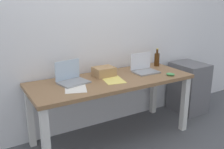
% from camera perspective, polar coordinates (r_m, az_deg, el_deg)
% --- Properties ---
extents(ground_plane, '(8.00, 8.00, 0.00)m').
position_cam_1_polar(ground_plane, '(3.11, 0.00, -13.96)').
color(ground_plane, '#515459').
extents(back_wall, '(5.20, 0.08, 2.60)m').
position_cam_1_polar(back_wall, '(3.06, -4.03, 11.28)').
color(back_wall, white).
rests_on(back_wall, ground).
extents(desk, '(1.85, 0.71, 0.73)m').
position_cam_1_polar(desk, '(2.84, 0.00, -2.81)').
color(desk, olive).
rests_on(desk, ground).
extents(laptop_left, '(0.34, 0.29, 0.23)m').
position_cam_1_polar(laptop_left, '(2.70, -9.17, -0.82)').
color(laptop_left, gray).
rests_on(laptop_left, desk).
extents(laptop_right, '(0.30, 0.23, 0.22)m').
position_cam_1_polar(laptop_right, '(3.09, 7.29, 1.45)').
color(laptop_right, gray).
rests_on(laptop_right, desk).
extents(beer_bottle, '(0.07, 0.07, 0.23)m').
position_cam_1_polar(beer_bottle, '(3.39, 10.16, 3.47)').
color(beer_bottle, '#47280F').
rests_on(beer_bottle, desk).
extents(computer_mouse, '(0.11, 0.12, 0.03)m').
position_cam_1_polar(computer_mouse, '(3.00, 13.16, 0.05)').
color(computer_mouse, '#4C9E56').
rests_on(computer_mouse, desk).
extents(cardboard_box, '(0.24, 0.20, 0.10)m').
position_cam_1_polar(cardboard_box, '(2.90, -1.85, 0.68)').
color(cardboard_box, tan).
rests_on(cardboard_box, desk).
extents(paper_sheet_center, '(0.26, 0.33, 0.00)m').
position_cam_1_polar(paper_sheet_center, '(2.77, 0.26, -1.22)').
color(paper_sheet_center, '#F4E06B').
rests_on(paper_sheet_center, desk).
extents(paper_sheet_front_left, '(0.30, 0.35, 0.00)m').
position_cam_1_polar(paper_sheet_front_left, '(2.54, -8.30, -3.05)').
color(paper_sheet_front_left, white).
rests_on(paper_sheet_front_left, desk).
extents(filing_cabinet, '(0.40, 0.48, 0.72)m').
position_cam_1_polar(filing_cabinet, '(3.83, 16.96, -2.80)').
color(filing_cabinet, slate).
rests_on(filing_cabinet, ground).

